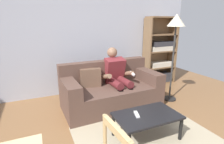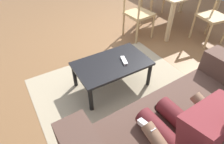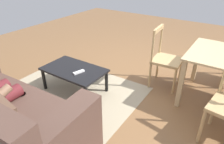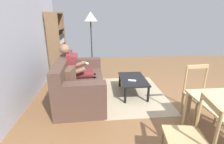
# 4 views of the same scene
# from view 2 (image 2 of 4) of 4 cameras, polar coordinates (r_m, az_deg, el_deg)

# --- Properties ---
(ground_plane) EXTENTS (8.82, 8.82, 0.00)m
(ground_plane) POSITION_cam_2_polar(r_m,az_deg,el_deg) (3.47, 6.16, 8.96)
(ground_plane) COLOR brown
(couch) EXTENTS (1.94, 0.98, 0.88)m
(couch) POSITION_cam_2_polar(r_m,az_deg,el_deg) (1.80, 22.93, -18.10)
(couch) COLOR brown
(couch) RESTS_ON ground_plane
(person_lounging) EXTENTS (0.60, 0.90, 1.15)m
(person_lounging) POSITION_cam_2_polar(r_m,az_deg,el_deg) (1.48, 22.50, -16.90)
(person_lounging) COLOR maroon
(person_lounging) RESTS_ON ground_plane
(coffee_table) EXTENTS (0.92, 0.56, 0.37)m
(coffee_table) POSITION_cam_2_polar(r_m,az_deg,el_deg) (2.35, 0.00, 1.87)
(coffee_table) COLOR black
(coffee_table) RESTS_ON ground_plane
(tv_remote) EXTENTS (0.10, 0.18, 0.02)m
(tv_remote) POSITION_cam_2_polar(r_m,az_deg,el_deg) (2.34, 3.66, 3.50)
(tv_remote) COLOR white
(tv_remote) RESTS_ON coffee_table
(dining_chair_near_wall) EXTENTS (0.48, 0.48, 0.93)m
(dining_chair_near_wall) POSITION_cam_2_polar(r_m,az_deg,el_deg) (3.72, 27.95, 14.81)
(dining_chair_near_wall) COLOR tan
(dining_chair_near_wall) RESTS_ON ground_plane
(dining_chair_facing_couch) EXTENTS (0.45, 0.45, 0.93)m
(dining_chair_facing_couch) POSITION_cam_2_polar(r_m,az_deg,el_deg) (3.46, 7.84, 17.14)
(dining_chair_facing_couch) COLOR tan
(dining_chair_facing_couch) RESTS_ON ground_plane
(area_rug) EXTENTS (2.01, 1.41, 0.01)m
(area_rug) POSITION_cam_2_polar(r_m,az_deg,el_deg) (2.55, 0.00, -3.77)
(area_rug) COLOR tan
(area_rug) RESTS_ON ground_plane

